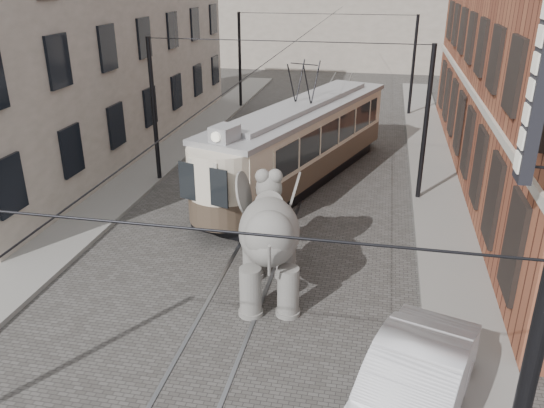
# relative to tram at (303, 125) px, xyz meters

# --- Properties ---
(ground) EXTENTS (120.00, 120.00, 0.00)m
(ground) POSITION_rel_tram_xyz_m (-0.40, -7.16, -2.50)
(ground) COLOR #464441
(tram_rails) EXTENTS (1.54, 80.00, 0.02)m
(tram_rails) POSITION_rel_tram_xyz_m (-0.40, -7.16, -2.49)
(tram_rails) COLOR slate
(tram_rails) RESTS_ON ground
(sidewalk_right) EXTENTS (2.00, 60.00, 0.15)m
(sidewalk_right) POSITION_rel_tram_xyz_m (5.60, -7.16, -2.43)
(sidewalk_right) COLOR slate
(sidewalk_right) RESTS_ON ground
(sidewalk_left) EXTENTS (2.00, 60.00, 0.15)m
(sidewalk_left) POSITION_rel_tram_xyz_m (-6.90, -7.16, -2.43)
(sidewalk_left) COLOR slate
(sidewalk_left) RESTS_ON ground
(stucco_building) EXTENTS (7.00, 24.00, 10.00)m
(stucco_building) POSITION_rel_tram_xyz_m (-11.40, 2.84, 2.50)
(stucco_building) COLOR gray
(stucco_building) RESTS_ON ground
(catenary) EXTENTS (11.00, 30.20, 6.00)m
(catenary) POSITION_rel_tram_xyz_m (-0.60, -2.16, 0.50)
(catenary) COLOR black
(catenary) RESTS_ON ground
(tram) EXTENTS (6.49, 12.78, 5.00)m
(tram) POSITION_rel_tram_xyz_m (0.00, 0.00, 0.00)
(tram) COLOR beige
(tram) RESTS_ON ground
(elephant) EXTENTS (3.72, 5.46, 3.06)m
(elephant) POSITION_rel_tram_xyz_m (0.45, -9.03, -0.97)
(elephant) COLOR #65625D
(elephant) RESTS_ON ground
(parked_car) EXTENTS (3.18, 5.36, 1.67)m
(parked_car) POSITION_rel_tram_xyz_m (4.12, -13.25, -1.67)
(parked_car) COLOR silver
(parked_car) RESTS_ON ground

